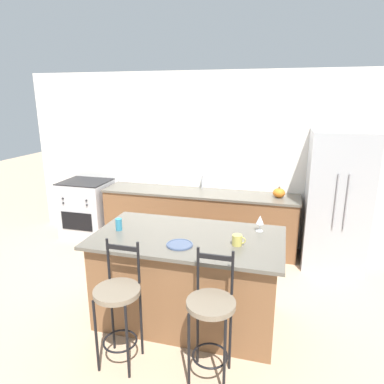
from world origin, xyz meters
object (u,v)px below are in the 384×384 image
wine_glass (260,220)px  coffee_mug (237,240)px  pumpkin_decoration (279,193)px  refrigerator (336,200)px  tumbler_cup (119,224)px  bar_stool_near (118,303)px  oven_range (87,208)px  bar_stool_far (211,315)px  dinner_plate (180,244)px

wine_glass → coffee_mug: 0.46m
pumpkin_decoration → wine_glass: bearing=-96.3°
refrigerator → tumbler_cup: (-2.37, -1.79, 0.07)m
bar_stool_near → pumpkin_decoration: 2.93m
oven_range → bar_stool_far: bearing=-43.3°
dinner_plate → coffee_mug: size_ratio=1.97×
bar_stool_near → dinner_plate: bearing=54.0°
bar_stool_near → wine_glass: bearing=45.1°
oven_range → dinner_plate: 3.10m
bar_stool_far → pumpkin_decoration: bar_stool_far is taller
refrigerator → bar_stool_far: bearing=-116.1°
oven_range → refrigerator: bearing=-0.8°
tumbler_cup → bar_stool_far: bearing=-31.6°
tumbler_cup → pumpkin_decoration: size_ratio=0.73×
bar_stool_near → tumbler_cup: bar_stool_near is taller
coffee_mug → tumbler_cup: size_ratio=1.02×
dinner_plate → tumbler_cup: bearing=164.5°
bar_stool_near → bar_stool_far: (0.81, 0.03, 0.00)m
oven_range → bar_stool_far: size_ratio=0.84×
oven_range → pumpkin_decoration: bearing=0.7°
refrigerator → dinner_plate: size_ratio=7.38×
refrigerator → wine_glass: (-0.93, -1.43, 0.13)m
dinner_plate → wine_glass: wine_glass is taller
pumpkin_decoration → oven_range: bearing=-179.3°
refrigerator → pumpkin_decoration: refrigerator is taller
oven_range → tumbler_cup: (1.55, -1.84, 0.54)m
bar_stool_far → refrigerator: bearing=63.9°
coffee_mug → tumbler_cup: (-1.26, 0.06, 0.01)m
bar_stool_near → pumpkin_decoration: size_ratio=6.42×
dinner_plate → tumbler_cup: 0.76m
bar_stool_near → tumbler_cup: (-0.34, 0.74, 0.41)m
bar_stool_near → dinner_plate: size_ratio=4.40×
bar_stool_far → dinner_plate: bearing=129.6°
tumbler_cup → pumpkin_decoration: bearing=49.5°
coffee_mug → tumbler_cup: 1.26m
coffee_mug → tumbler_cup: bearing=177.5°
oven_range → coffee_mug: coffee_mug is taller
coffee_mug → pumpkin_decoration: pumpkin_decoration is taller
refrigerator → bar_stool_far: 2.80m
refrigerator → bar_stool_near: refrigerator is taller
dinner_plate → tumbler_cup: (-0.73, 0.20, 0.06)m
refrigerator → dinner_plate: bearing=-129.4°
dinner_plate → wine_glass: 0.91m
refrigerator → bar_stool_far: size_ratio=1.68×
oven_range → bar_stool_near: 3.20m
oven_range → coffee_mug: 3.43m
bar_stool_far → oven_range: bearing=136.7°
bar_stool_far → tumbler_cup: bar_stool_far is taller
refrigerator → tumbler_cup: bearing=-143.0°
wine_glass → coffee_mug: bearing=-113.0°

